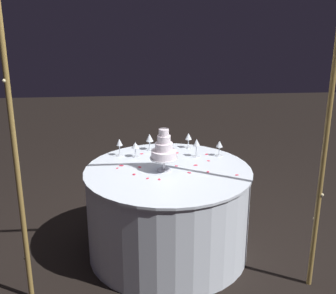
# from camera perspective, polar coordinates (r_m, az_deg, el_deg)

# --- Properties ---
(ground_plane) EXTENTS (12.00, 12.00, 0.00)m
(ground_plane) POSITION_cam_1_polar(r_m,az_deg,el_deg) (3.95, 0.00, -12.99)
(ground_plane) COLOR black
(decorative_arch) EXTENTS (2.10, 0.06, 2.38)m
(decorative_arch) POSITION_cam_1_polar(r_m,az_deg,el_deg) (2.88, 0.79, 7.88)
(decorative_arch) COLOR olive
(decorative_arch) RESTS_ON ground
(main_table) EXTENTS (1.33, 1.33, 0.74)m
(main_table) POSITION_cam_1_polar(r_m,az_deg,el_deg) (3.76, 0.00, -8.17)
(main_table) COLOR silver
(main_table) RESTS_ON ground
(tiered_cake) EXTENTS (0.22, 0.22, 0.34)m
(tiered_cake) POSITION_cam_1_polar(r_m,az_deg,el_deg) (3.54, -0.52, -0.38)
(tiered_cake) COLOR silver
(tiered_cake) RESTS_ON main_table
(wine_glass_0) EXTENTS (0.06, 0.06, 0.16)m
(wine_glass_0) POSITION_cam_1_polar(r_m,az_deg,el_deg) (3.86, 3.59, 0.45)
(wine_glass_0) COLOR silver
(wine_glass_0) RESTS_ON main_table
(wine_glass_1) EXTENTS (0.07, 0.07, 0.13)m
(wine_glass_1) POSITION_cam_1_polar(r_m,az_deg,el_deg) (3.86, -4.11, 0.13)
(wine_glass_1) COLOR silver
(wine_glass_1) RESTS_ON main_table
(wine_glass_2) EXTENTS (0.06, 0.06, 0.14)m
(wine_glass_2) POSITION_cam_1_polar(r_m,az_deg,el_deg) (3.90, 6.43, 0.26)
(wine_glass_2) COLOR silver
(wine_glass_2) RESTS_ON main_table
(wine_glass_3) EXTENTS (0.06, 0.06, 0.15)m
(wine_glass_3) POSITION_cam_1_polar(r_m,az_deg,el_deg) (3.90, -6.09, 0.45)
(wine_glass_3) COLOR silver
(wine_glass_3) RESTS_ON main_table
(wine_glass_4) EXTENTS (0.06, 0.06, 0.14)m
(wine_glass_4) POSITION_cam_1_polar(r_m,az_deg,el_deg) (4.08, 2.56, 1.24)
(wine_glass_4) COLOR silver
(wine_glass_4) RESTS_ON main_table
(wine_glass_5) EXTENTS (0.07, 0.07, 0.15)m
(wine_glass_5) POSITION_cam_1_polar(r_m,az_deg,el_deg) (4.03, -2.32, 1.10)
(wine_glass_5) COLOR silver
(wine_glass_5) RESTS_ON main_table
(rose_petal_0) EXTENTS (0.04, 0.04, 0.00)m
(rose_petal_0) POSITION_cam_1_polar(r_m,az_deg,el_deg) (3.56, 2.67, -3.22)
(rose_petal_0) COLOR #E02D47
(rose_petal_0) RESTS_ON main_table
(rose_petal_1) EXTENTS (0.03, 0.03, 0.00)m
(rose_petal_1) POSITION_cam_1_polar(r_m,az_deg,el_deg) (3.66, -6.36, -2.64)
(rose_petal_1) COLOR #E02D47
(rose_petal_1) RESTS_ON main_table
(rose_petal_2) EXTENTS (0.04, 0.03, 0.00)m
(rose_petal_2) POSITION_cam_1_polar(r_m,az_deg,el_deg) (3.96, -3.32, -0.85)
(rose_petal_2) COLOR #E02D47
(rose_petal_2) RESTS_ON main_table
(rose_petal_3) EXTENTS (0.04, 0.04, 0.00)m
(rose_petal_3) POSITION_cam_1_polar(r_m,az_deg,el_deg) (3.71, -5.84, -2.32)
(rose_petal_3) COLOR #E02D47
(rose_petal_3) RESTS_ON main_table
(rose_petal_4) EXTENTS (0.02, 0.03, 0.00)m
(rose_petal_4) POSITION_cam_1_polar(r_m,az_deg,el_deg) (3.81, -0.07, -1.65)
(rose_petal_4) COLOR #E02D47
(rose_petal_4) RESTS_ON main_table
(rose_petal_5) EXTENTS (0.03, 0.03, 0.00)m
(rose_petal_5) POSITION_cam_1_polar(r_m,az_deg,el_deg) (3.55, 8.60, -3.47)
(rose_petal_5) COLOR #E02D47
(rose_petal_5) RESTS_ON main_table
(rose_petal_6) EXTENTS (0.04, 0.04, 0.00)m
(rose_petal_6) POSITION_cam_1_polar(r_m,az_deg,el_deg) (3.96, 4.84, -0.90)
(rose_petal_6) COLOR #E02D47
(rose_petal_6) RESTS_ON main_table
(rose_petal_7) EXTENTS (0.04, 0.03, 0.00)m
(rose_petal_7) POSITION_cam_1_polar(r_m,az_deg,el_deg) (3.81, 5.08, -1.72)
(rose_petal_7) COLOR #E02D47
(rose_petal_7) RESTS_ON main_table
(rose_petal_8) EXTENTS (0.04, 0.03, 0.00)m
(rose_petal_8) POSITION_cam_1_polar(r_m,az_deg,el_deg) (3.71, 3.47, -2.27)
(rose_petal_8) COLOR #E02D47
(rose_petal_8) RESTS_ON main_table
(rose_petal_9) EXTENTS (0.03, 0.04, 0.00)m
(rose_petal_9) POSITION_cam_1_polar(r_m,az_deg,el_deg) (3.45, -2.57, -3.93)
(rose_petal_9) COLOR #E02D47
(rose_petal_9) RESTS_ON main_table
(rose_petal_10) EXTENTS (0.02, 0.03, 0.00)m
(rose_petal_10) POSITION_cam_1_polar(r_m,az_deg,el_deg) (3.53, -4.27, -3.44)
(rose_petal_10) COLOR #E02D47
(rose_petal_10) RESTS_ON main_table
(rose_petal_11) EXTENTS (0.02, 0.03, 0.00)m
(rose_petal_11) POSITION_cam_1_polar(r_m,az_deg,el_deg) (3.58, 5.01, -3.09)
(rose_petal_11) COLOR #E02D47
(rose_petal_11) RESTS_ON main_table
(rose_petal_12) EXTENTS (0.04, 0.05, 0.00)m
(rose_petal_12) POSITION_cam_1_polar(r_m,az_deg,el_deg) (4.16, -0.23, 0.19)
(rose_petal_12) COLOR #E02D47
(rose_petal_12) RESTS_ON main_table
(rose_petal_13) EXTENTS (0.04, 0.04, 0.00)m
(rose_petal_13) POSITION_cam_1_polar(r_m,az_deg,el_deg) (3.67, -3.55, -2.52)
(rose_petal_13) COLOR #E02D47
(rose_petal_13) RESTS_ON main_table
(rose_petal_14) EXTENTS (0.04, 0.04, 0.00)m
(rose_petal_14) POSITION_cam_1_polar(r_m,az_deg,el_deg) (3.97, 1.10, -0.75)
(rose_petal_14) COLOR #E02D47
(rose_petal_14) RESTS_ON main_table
(rose_petal_15) EXTENTS (0.03, 0.03, 0.00)m
(rose_petal_15) POSITION_cam_1_polar(r_m,az_deg,el_deg) (3.69, 1.04, -2.37)
(rose_petal_15) COLOR #E02D47
(rose_petal_15) RESTS_ON main_table
(rose_petal_16) EXTENTS (0.02, 0.03, 0.00)m
(rose_petal_16) POSITION_cam_1_polar(r_m,az_deg,el_deg) (3.43, -1.11, -4.06)
(rose_petal_16) COLOR #E02D47
(rose_petal_16) RESTS_ON main_table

